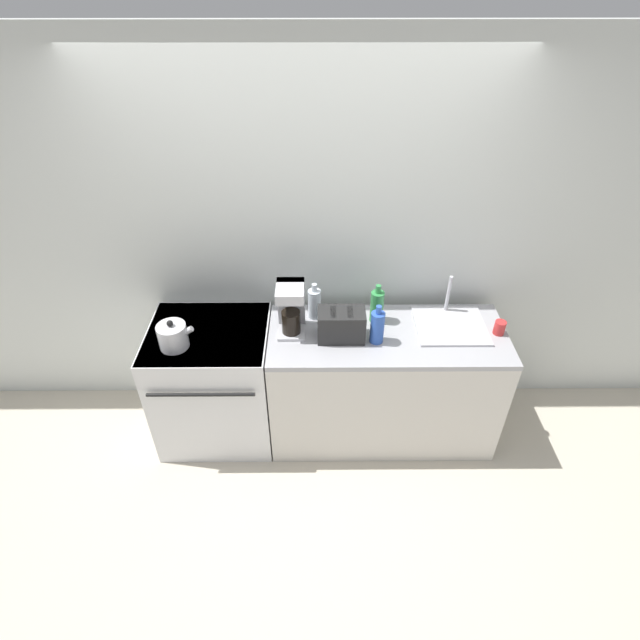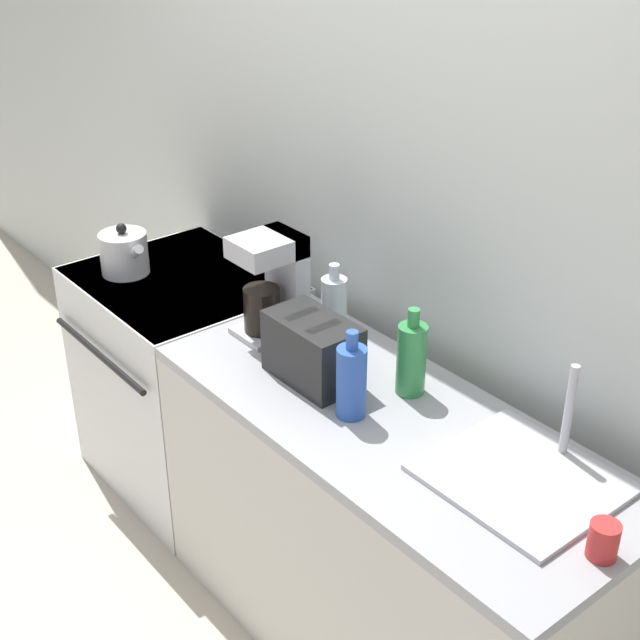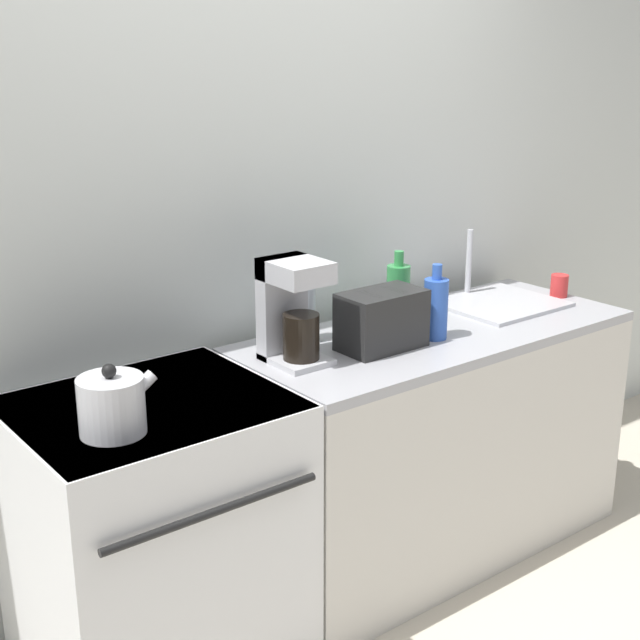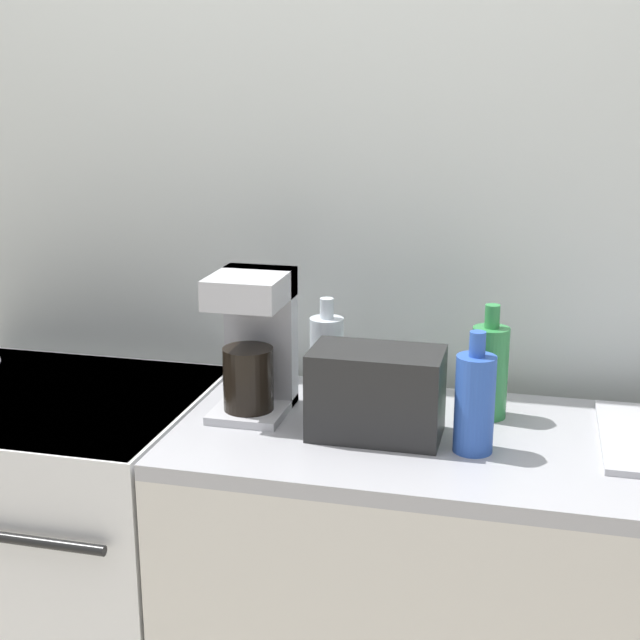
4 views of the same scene
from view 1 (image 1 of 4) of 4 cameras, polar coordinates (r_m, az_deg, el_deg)
The scene contains 12 objects.
ground_plane at distance 3.64m, azimuth -1.77°, elevation -15.87°, with size 12.00×12.00×0.00m, color beige.
wall_back at distance 3.32m, azimuth -1.96°, elevation 8.30°, with size 8.00×0.05×2.60m.
stove at distance 3.59m, azimuth -11.89°, elevation -6.84°, with size 0.78×0.71×0.90m.
counter_block at distance 3.54m, azimuth 7.18°, elevation -7.20°, with size 1.54×0.64×0.90m.
kettle at distance 3.19m, azimuth -16.44°, elevation -1.76°, with size 0.23×0.18×0.20m.
toaster at distance 3.12m, azimuth 2.44°, elevation -0.54°, with size 0.30×0.17×0.20m.
coffee_maker at distance 3.14m, azimuth -3.34°, elevation 1.58°, with size 0.17×0.22×0.35m.
sink_tray at distance 3.37m, azimuth 14.67°, elevation -0.42°, with size 0.46×0.41×0.28m.
bottle_green at distance 3.27m, azimuth 6.52°, elevation 1.60°, with size 0.09×0.09×0.28m.
bottle_blue at distance 3.10m, azimuth 6.56°, elevation -0.78°, with size 0.09×0.09×0.27m.
bottle_clear at distance 3.29m, azimuth -0.64°, elevation 1.93°, with size 0.09×0.09×0.26m.
cup_red at distance 3.38m, azimuth 19.84°, elevation -0.82°, with size 0.07×0.07×0.09m.
Camera 1 is at (0.09, -2.17, 2.92)m, focal length 28.00 mm.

